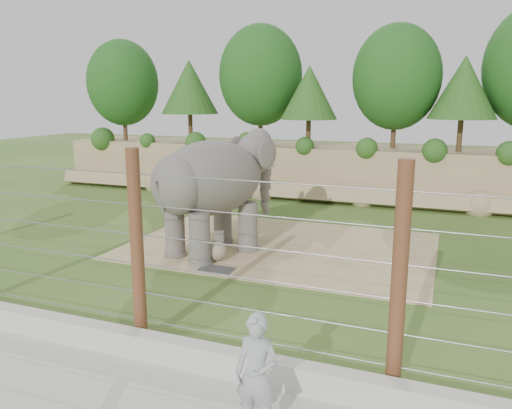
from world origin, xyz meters
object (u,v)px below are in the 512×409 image
(barrier_fence, at_px, (137,249))
(zookeeper, at_px, (257,375))
(elephant, at_px, (211,195))
(stone_ball, at_px, (216,251))

(barrier_fence, height_order, zookeeper, barrier_fence)
(barrier_fence, relative_size, zookeeper, 10.80)
(barrier_fence, bearing_deg, elephant, 102.32)
(stone_ball, relative_size, zookeeper, 0.34)
(stone_ball, height_order, zookeeper, zookeeper)
(stone_ball, bearing_deg, barrier_fence, -80.90)
(elephant, bearing_deg, barrier_fence, -54.46)
(elephant, distance_m, zookeeper, 9.00)
(barrier_fence, bearing_deg, stone_ball, 99.10)
(zookeeper, bearing_deg, elephant, 124.60)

